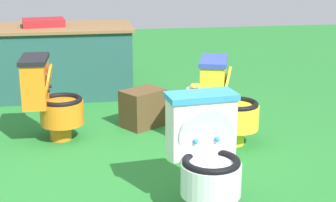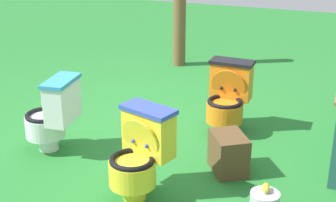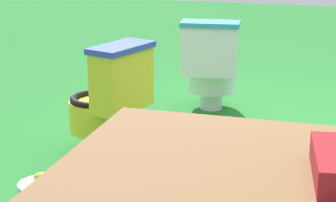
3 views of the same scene
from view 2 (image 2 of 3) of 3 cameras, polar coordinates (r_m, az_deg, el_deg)
ground at (r=5.17m, az=-2.51°, el=-3.30°), size 14.00×14.00×0.00m
toilet_orange at (r=5.04m, az=6.89°, el=0.50°), size 0.50×0.44×0.73m
toilet_white at (r=4.71m, az=-13.09°, el=-1.47°), size 0.46×0.53×0.73m
toilet_yellow at (r=3.89m, az=-3.24°, el=-6.00°), size 0.59×0.53×0.73m
wooden_post at (r=7.08m, az=1.34°, el=11.07°), size 0.18×0.18×1.77m
small_crate at (r=4.35m, az=6.97°, el=-5.98°), size 0.45×0.43×0.34m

